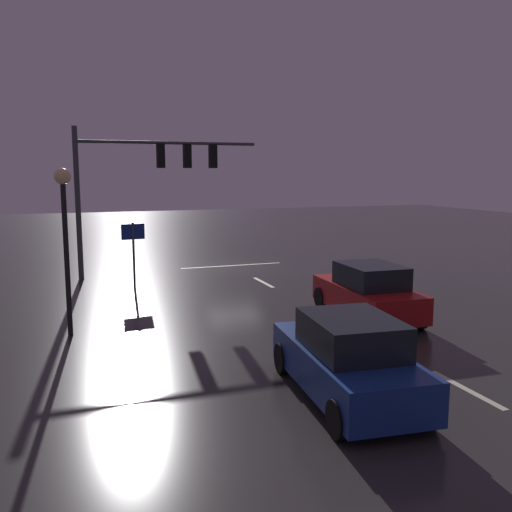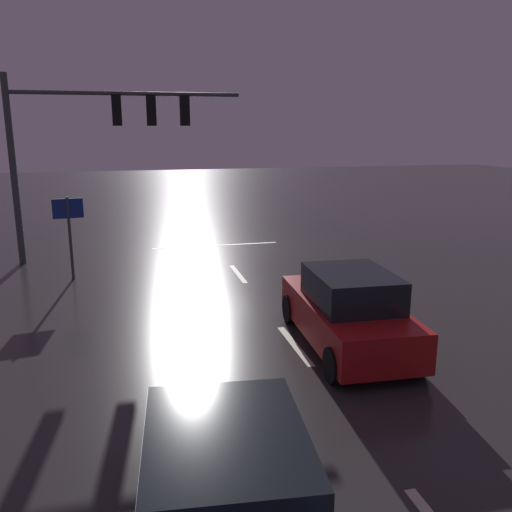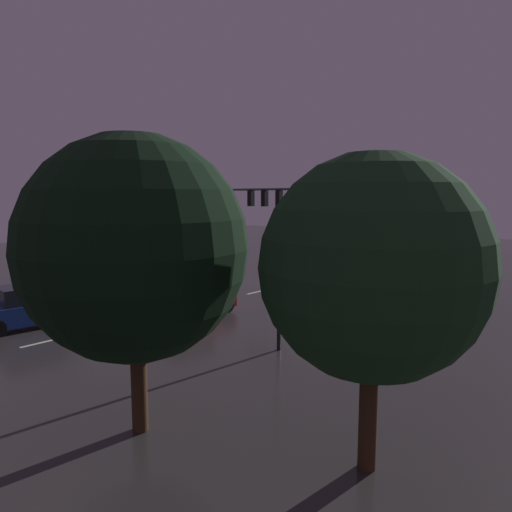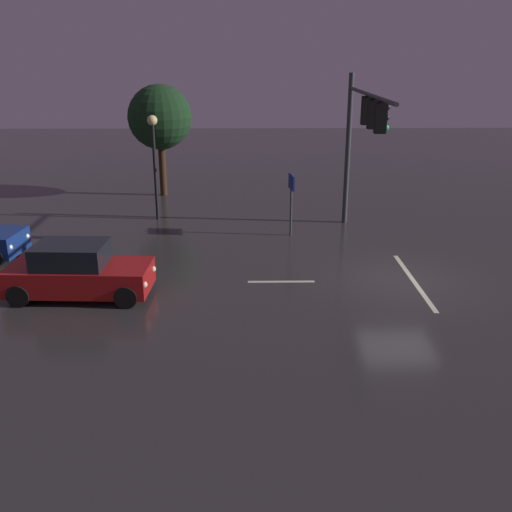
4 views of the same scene
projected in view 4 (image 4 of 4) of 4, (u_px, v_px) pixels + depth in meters
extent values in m
plane|color=#2D2B2B|center=(402.00, 281.00, 19.22)|extent=(80.00, 80.00, 0.00)
cylinder|color=#383A3D|center=(348.00, 151.00, 24.75)|extent=(0.22, 0.22, 6.34)
cylinder|color=#383A3D|center=(370.00, 95.00, 20.25)|extent=(7.72, 0.14, 0.14)
cube|color=black|center=(367.00, 111.00, 20.81)|extent=(0.32, 0.36, 1.00)
sphere|color=black|center=(373.00, 101.00, 20.70)|extent=(0.20, 0.20, 0.20)
sphere|color=black|center=(372.00, 111.00, 20.81)|extent=(0.20, 0.20, 0.20)
sphere|color=#19F24C|center=(371.00, 120.00, 20.92)|extent=(0.20, 0.20, 0.20)
cube|color=black|center=(373.00, 114.00, 19.72)|extent=(0.32, 0.36, 1.00)
sphere|color=black|center=(380.00, 104.00, 19.61)|extent=(0.20, 0.20, 0.20)
sphere|color=black|center=(379.00, 114.00, 19.72)|extent=(0.20, 0.20, 0.20)
sphere|color=#19F24C|center=(378.00, 123.00, 19.83)|extent=(0.20, 0.20, 0.20)
cube|color=black|center=(381.00, 118.00, 18.62)|extent=(0.32, 0.36, 1.00)
sphere|color=black|center=(387.00, 107.00, 18.52)|extent=(0.20, 0.20, 0.20)
sphere|color=black|center=(387.00, 118.00, 18.63)|extent=(0.20, 0.20, 0.20)
sphere|color=#19F24C|center=(386.00, 128.00, 18.73)|extent=(0.20, 0.20, 0.20)
cube|color=beige|center=(281.00, 282.00, 19.16)|extent=(0.16, 2.20, 0.01)
cube|color=beige|center=(98.00, 283.00, 19.08)|extent=(0.16, 2.20, 0.01)
cube|color=beige|center=(414.00, 281.00, 19.22)|extent=(5.00, 0.16, 0.01)
cube|color=maroon|center=(80.00, 277.00, 17.85)|extent=(1.99, 4.38, 0.80)
cube|color=black|center=(71.00, 254.00, 17.61)|extent=(1.69, 2.17, 0.68)
cylinder|color=black|center=(138.00, 276.00, 18.69)|extent=(0.25, 0.69, 0.68)
cylinder|color=black|center=(126.00, 297.00, 17.11)|extent=(0.25, 0.69, 0.68)
cylinder|color=black|center=(40.00, 275.00, 18.78)|extent=(0.25, 0.69, 0.68)
cylinder|color=black|center=(18.00, 296.00, 17.20)|extent=(0.25, 0.69, 0.68)
sphere|color=#F9EFC6|center=(153.00, 269.00, 18.39)|extent=(0.20, 0.20, 0.20)
sphere|color=#F9EFC6|center=(144.00, 285.00, 17.16)|extent=(0.20, 0.20, 0.20)
cylinder|color=black|center=(17.00, 243.00, 21.96)|extent=(0.28, 0.70, 0.68)
sphere|color=#F9EFC6|center=(27.00, 236.00, 21.63)|extent=(0.20, 0.20, 0.20)
sphere|color=#F9EFC6|center=(10.00, 247.00, 20.41)|extent=(0.20, 0.20, 0.20)
cylinder|color=black|center=(155.00, 173.00, 25.60)|extent=(0.14, 0.14, 4.19)
sphere|color=#F9D88C|center=(152.00, 120.00, 24.85)|extent=(0.44, 0.44, 0.44)
cylinder|color=#383A3D|center=(291.00, 205.00, 23.57)|extent=(0.09, 0.09, 2.56)
cube|color=navy|center=(292.00, 182.00, 23.26)|extent=(0.90, 0.19, 0.60)
cylinder|color=#382314|center=(163.00, 169.00, 30.19)|extent=(0.36, 0.36, 2.80)
sphere|color=#163319|center=(160.00, 117.00, 29.32)|extent=(3.23, 3.23, 3.23)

